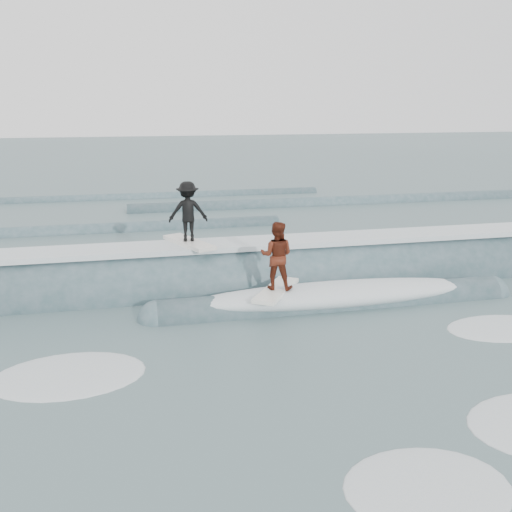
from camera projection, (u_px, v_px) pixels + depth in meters
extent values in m
plane|color=#415C5F|center=(315.00, 382.00, 10.60)|extent=(160.00, 160.00, 0.00)
cylinder|color=#335156|center=(248.00, 284.00, 16.28)|extent=(20.90, 2.26, 2.26)
cylinder|color=#335156|center=(335.00, 305.00, 14.59)|extent=(9.00, 0.95, 0.95)
sphere|color=#335156|center=(157.00, 320.00, 13.64)|extent=(0.95, 0.95, 0.95)
sphere|color=#335156|center=(491.00, 293.00, 15.55)|extent=(0.95, 0.95, 0.95)
cube|color=white|center=(248.00, 243.00, 15.97)|extent=(18.00, 1.30, 0.14)
ellipsoid|color=white|center=(335.00, 294.00, 14.52)|extent=(7.60, 1.30, 0.60)
cube|color=silver|center=(189.00, 242.00, 15.59)|extent=(1.30, 2.05, 0.10)
imported|color=black|center=(188.00, 211.00, 15.36)|extent=(1.09, 0.69, 1.62)
cube|color=white|center=(276.00, 290.00, 14.13)|extent=(1.57, 1.97, 0.10)
imported|color=#521C0F|center=(277.00, 256.00, 13.89)|extent=(1.00, 0.91, 1.68)
ellipsoid|color=white|center=(427.00, 487.00, 7.71)|extent=(2.68, 1.83, 0.10)
ellipsoid|color=white|center=(502.00, 328.00, 13.13)|extent=(2.77, 1.89, 0.10)
ellipsoid|color=white|center=(69.00, 375.00, 10.87)|extent=(3.40, 2.32, 0.10)
cylinder|color=#335156|center=(3.00, 236.00, 22.07)|extent=(22.00, 0.70, 0.70)
cylinder|color=#335156|center=(347.00, 204.00, 29.17)|extent=(22.00, 0.80, 0.80)
cylinder|color=#335156|center=(120.00, 199.00, 30.53)|extent=(22.00, 0.60, 0.60)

